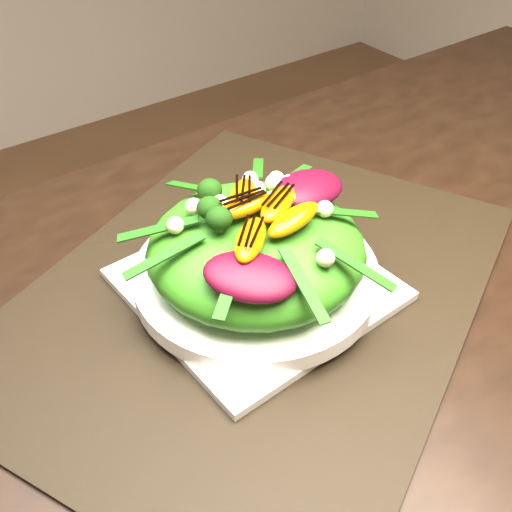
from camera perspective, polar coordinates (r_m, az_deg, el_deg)
dining_table at (r=0.63m, az=13.51°, el=-6.75°), size 1.60×0.90×0.75m
placemat at (r=0.62m, az=0.00°, el=-3.14°), size 0.67×0.61×0.00m
plate_base at (r=0.62m, az=0.00°, el=-2.69°), size 0.24×0.24×0.01m
salad_bowl at (r=0.61m, az=0.00°, el=-1.74°), size 0.29×0.29×0.02m
lettuce_mound at (r=0.59m, az=0.00°, el=0.74°), size 0.23×0.23×0.07m
radicchio_leaf at (r=0.61m, az=5.10°, el=6.47°), size 0.08×0.06×0.02m
orange_segment at (r=0.57m, az=-1.41°, el=4.76°), size 0.06×0.03×0.02m
broccoli_floret at (r=0.54m, az=-6.47°, el=2.80°), size 0.04×0.04×0.03m
macadamia_nut at (r=0.56m, az=6.82°, el=2.67°), size 0.02×0.02×0.02m
balsamic_drizzle at (r=0.56m, az=-1.42°, el=5.48°), size 0.04×0.00×0.00m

